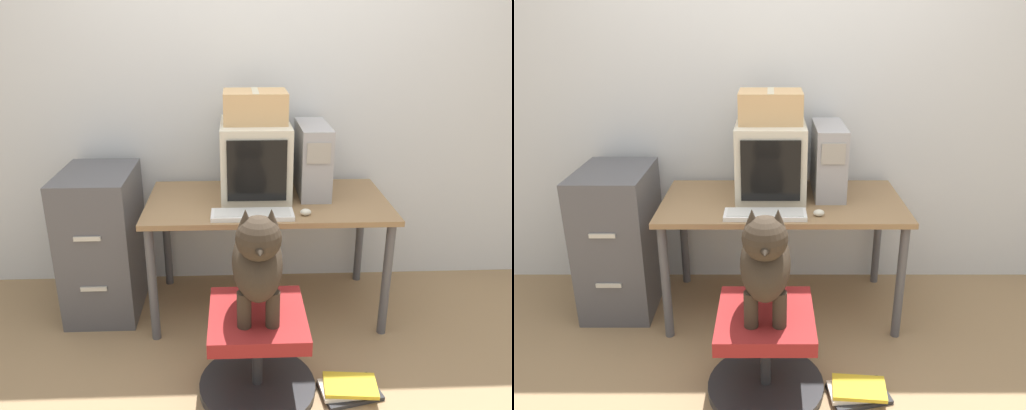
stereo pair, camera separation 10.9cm
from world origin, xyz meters
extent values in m
plane|color=#937551|center=(0.00, 0.00, 0.00)|extent=(12.00, 12.00, 0.00)
cube|color=silver|center=(0.00, 0.78, 1.30)|extent=(8.00, 0.05, 2.60)
cube|color=olive|center=(0.00, 0.36, 0.70)|extent=(1.39, 0.72, 0.03)
cylinder|color=#4C4C51|center=(-0.64, 0.05, 0.34)|extent=(0.05, 0.05, 0.68)
cylinder|color=#4C4C51|center=(0.64, 0.05, 0.34)|extent=(0.05, 0.05, 0.68)
cylinder|color=#4C4C51|center=(-0.64, 0.67, 0.34)|extent=(0.05, 0.05, 0.68)
cylinder|color=#4C4C51|center=(0.64, 0.67, 0.34)|extent=(0.05, 0.05, 0.68)
cube|color=beige|center=(-0.07, 0.46, 0.93)|extent=(0.39, 0.47, 0.43)
cube|color=black|center=(-0.07, 0.22, 0.93)|extent=(0.32, 0.01, 0.34)
cube|color=#99999E|center=(0.27, 0.49, 0.92)|extent=(0.17, 0.43, 0.41)
cube|color=#9E998E|center=(0.27, 0.27, 1.01)|extent=(0.13, 0.01, 0.12)
cube|color=silver|center=(-0.10, 0.10, 0.72)|extent=(0.44, 0.15, 0.02)
cube|color=silver|center=(-0.10, 0.10, 0.74)|extent=(0.40, 0.12, 0.00)
ellipsoid|color=beige|center=(0.19, 0.11, 0.73)|extent=(0.06, 0.05, 0.04)
cylinder|color=#262628|center=(-0.09, -0.39, 0.02)|extent=(0.57, 0.57, 0.04)
cylinder|color=#262628|center=(-0.09, -0.39, 0.20)|extent=(0.05, 0.05, 0.33)
cube|color=maroon|center=(-0.09, -0.39, 0.40)|extent=(0.44, 0.47, 0.07)
ellipsoid|color=#33281E|center=(-0.09, -0.36, 0.69)|extent=(0.23, 0.46, 0.31)
cylinder|color=#33281E|center=(-0.15, -0.49, 0.52)|extent=(0.06, 0.06, 0.17)
cylinder|color=#33281E|center=(-0.03, -0.49, 0.52)|extent=(0.06, 0.06, 0.17)
sphere|color=#33281E|center=(-0.09, -0.49, 0.86)|extent=(0.19, 0.19, 0.19)
cone|color=black|center=(-0.09, -0.58, 0.85)|extent=(0.09, 0.10, 0.09)
cone|color=#33281E|center=(-0.14, -0.48, 0.94)|extent=(0.07, 0.07, 0.09)
cone|color=#33281E|center=(-0.04, -0.48, 0.94)|extent=(0.07, 0.07, 0.09)
torus|color=blue|center=(-0.09, -0.47, 0.79)|extent=(0.14, 0.14, 0.02)
cube|color=#4C4C51|center=(-0.98, 0.40, 0.44)|extent=(0.41, 0.56, 0.88)
cube|color=beige|center=(-0.98, 0.12, 0.59)|extent=(0.14, 0.01, 0.02)
cube|color=beige|center=(-0.98, 0.12, 0.29)|extent=(0.14, 0.01, 0.02)
cube|color=tan|center=(-0.07, 0.46, 1.23)|extent=(0.35, 0.28, 0.17)
cube|color=beige|center=(-0.07, 0.46, 1.32)|extent=(0.04, 0.27, 0.00)
cube|color=#262628|center=(0.36, -0.43, 0.01)|extent=(0.31, 0.24, 0.02)
cube|color=silver|center=(0.34, -0.44, 0.03)|extent=(0.26, 0.17, 0.02)
cube|color=gold|center=(0.35, -0.44, 0.05)|extent=(0.27, 0.19, 0.02)
camera|label=1|loc=(-0.18, -2.34, 1.72)|focal=35.00mm
camera|label=2|loc=(-0.07, -2.35, 1.72)|focal=35.00mm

